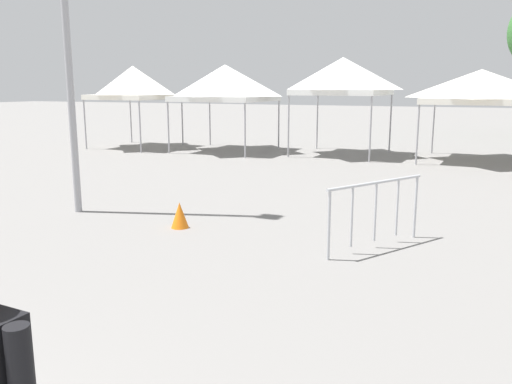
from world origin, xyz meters
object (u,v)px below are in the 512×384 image
Objects in this scene: canopy_tent_far_left at (133,83)px; canopy_tent_right_of_center at (343,76)px; crowd_barrier_by_lift at (376,201)px; traffic_cone_lot_center at (180,215)px; canopy_tent_left_of_center at (225,83)px; canopy_tent_behind_right at (481,87)px.

canopy_tent_far_left is 0.94× the size of canopy_tent_right_of_center.
crowd_barrier_by_lift is 3.50m from traffic_cone_lot_center.
canopy_tent_right_of_center is at bearing 6.53° from canopy_tent_far_left.
crowd_barrier_by_lift is (7.89, -10.51, -1.89)m from canopy_tent_left_of_center.
canopy_tent_far_left is 0.98× the size of canopy_tent_left_of_center.
canopy_tent_behind_right is at bearing 83.54° from crowd_barrier_by_lift.
canopy_tent_far_left is at bearing 139.61° from crowd_barrier_by_lift.
crowd_barrier_by_lift is (11.94, -10.16, -1.91)m from canopy_tent_far_left.
canopy_tent_right_of_center is at bearing 107.00° from crowd_barrier_by_lift.
canopy_tent_behind_right is at bearing 0.50° from canopy_tent_right_of_center.
canopy_tent_left_of_center is 4.53m from canopy_tent_right_of_center.
canopy_tent_right_of_center is (8.54, 0.98, 0.21)m from canopy_tent_far_left.
canopy_tent_left_of_center is 0.93× the size of canopy_tent_behind_right.
canopy_tent_behind_right is at bearing 4.41° from canopy_tent_far_left.
canopy_tent_right_of_center is 11.62m from traffic_cone_lot_center.
canopy_tent_far_left reaches higher than canopy_tent_behind_right.
canopy_tent_far_left and canopy_tent_left_of_center have the same top height.
crowd_barrier_by_lift is (-1.27, -11.18, -1.75)m from canopy_tent_behind_right.
crowd_barrier_by_lift is at bearing -73.00° from canopy_tent_right_of_center.
crowd_barrier_by_lift is (3.40, -11.13, -2.12)m from canopy_tent_right_of_center.
canopy_tent_left_of_center is at bearing -172.13° from canopy_tent_right_of_center.
canopy_tent_left_of_center reaches higher than crowd_barrier_by_lift.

